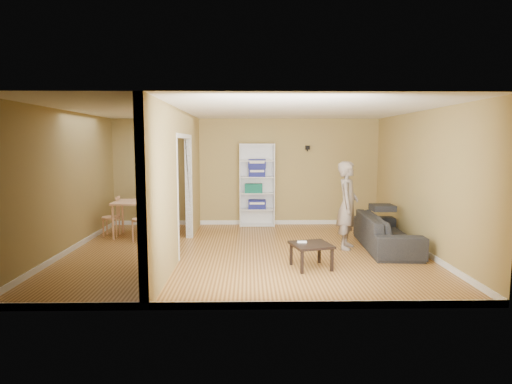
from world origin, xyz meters
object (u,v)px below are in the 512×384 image
(person, at_px, (348,198))
(chair_near, at_px, (143,218))
(coffee_table, at_px, (311,247))
(bookshelf, at_px, (257,185))
(dining_table, at_px, (144,205))
(sofa, at_px, (386,227))
(chair_left, at_px, (111,216))
(chair_far, at_px, (151,209))

(person, bearing_deg, chair_near, 101.74)
(coffee_table, bearing_deg, bookshelf, 102.44)
(dining_table, bearing_deg, coffee_table, -36.76)
(coffee_table, bearing_deg, sofa, 38.17)
(chair_left, bearing_deg, bookshelf, 106.90)
(coffee_table, relative_size, chair_far, 0.59)
(person, xyz_separation_m, chair_near, (-4.03, 0.61, -0.48))
(chair_far, bearing_deg, dining_table, 69.96)
(person, relative_size, coffee_table, 3.26)
(bookshelf, height_order, dining_table, bookshelf)
(sofa, relative_size, chair_left, 2.53)
(coffee_table, relative_size, chair_near, 0.61)
(bookshelf, distance_m, chair_left, 3.44)
(coffee_table, xyz_separation_m, chair_near, (-3.15, 1.90, 0.15))
(coffee_table, bearing_deg, dining_table, 143.24)
(chair_left, height_order, chair_near, chair_near)
(sofa, relative_size, bookshelf, 1.10)
(bookshelf, height_order, coffee_table, bookshelf)
(dining_table, bearing_deg, chair_near, -78.05)
(person, distance_m, bookshelf, 2.88)
(bookshelf, bearing_deg, coffee_table, -77.56)
(sofa, distance_m, dining_table, 5.04)
(person, xyz_separation_m, chair_left, (-4.87, 1.18, -0.54))
(chair_near, bearing_deg, chair_left, 168.08)
(person, bearing_deg, dining_table, 94.87)
(sofa, bearing_deg, person, 92.81)
(coffee_table, xyz_separation_m, chair_far, (-3.25, 3.05, 0.17))
(bookshelf, bearing_deg, chair_left, -160.05)
(coffee_table, height_order, chair_near, chair_near)
(chair_near, xyz_separation_m, chair_far, (-0.09, 1.15, 0.02))
(bookshelf, bearing_deg, chair_far, -166.68)
(person, height_order, coffee_table, person)
(sofa, bearing_deg, chair_near, 86.16)
(chair_near, bearing_deg, person, 13.78)
(chair_near, bearing_deg, chair_far, 117.00)
(sofa, bearing_deg, coffee_table, 131.72)
(chair_near, relative_size, chair_far, 0.97)
(person, bearing_deg, bookshelf, 56.03)
(sofa, height_order, bookshelf, bookshelf)
(chair_left, bearing_deg, coffee_table, 55.15)
(sofa, xyz_separation_m, bookshelf, (-2.43, 2.35, 0.58))
(coffee_table, bearing_deg, person, 55.87)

